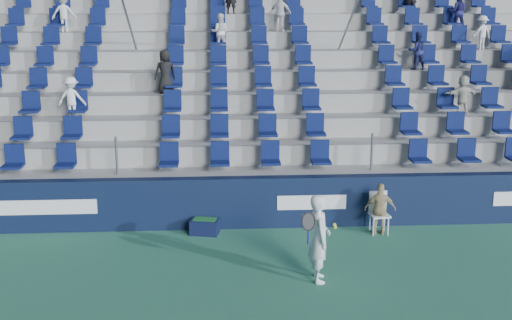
{
  "coord_description": "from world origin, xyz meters",
  "views": [
    {
      "loc": [
        -0.61,
        -11.0,
        5.24
      ],
      "look_at": [
        0.2,
        2.8,
        1.7
      ],
      "focal_mm": 45.0,
      "sensor_mm": 36.0,
      "label": 1
    }
  ],
  "objects": [
    {
      "name": "ground",
      "position": [
        0.0,
        0.0,
        0.0
      ],
      "size": [
        70.0,
        70.0,
        0.0
      ],
      "primitive_type": "plane",
      "color": "#327556",
      "rests_on": "ground"
    },
    {
      "name": "line_judge",
      "position": [
        2.98,
        2.5,
        0.59
      ],
      "size": [
        0.74,
        0.41,
        1.19
      ],
      "primitive_type": "imported",
      "rotation": [
        0.0,
        0.0,
        2.97
      ],
      "color": "tan",
      "rests_on": "ground"
    },
    {
      "name": "grandstand",
      "position": [
        -0.0,
        8.24,
        2.14
      ],
      "size": [
        24.0,
        8.17,
        6.63
      ],
      "color": "#989893",
      "rests_on": "ground"
    },
    {
      "name": "line_judge_chair",
      "position": [
        2.98,
        2.65,
        0.54
      ],
      "size": [
        0.46,
        0.47,
        0.95
      ],
      "color": "white",
      "rests_on": "ground"
    },
    {
      "name": "tennis_player",
      "position": [
        1.23,
        0.16,
        0.85
      ],
      "size": [
        0.69,
        0.65,
        1.7
      ],
      "color": "white",
      "rests_on": "ground"
    },
    {
      "name": "sponsor_wall",
      "position": [
        0.0,
        3.15,
        0.6
      ],
      "size": [
        24.0,
        0.32,
        1.2
      ],
      "color": "#0D1733",
      "rests_on": "ground"
    },
    {
      "name": "ball_bin",
      "position": [
        -0.97,
        2.75,
        0.19
      ],
      "size": [
        0.7,
        0.54,
        0.35
      ],
      "color": "#0E1433",
      "rests_on": "ground"
    }
  ]
}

